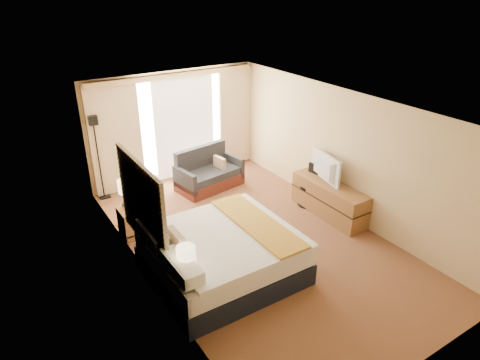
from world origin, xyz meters
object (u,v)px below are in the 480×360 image
floor_lamp (96,141)px  media_dresser (329,199)px  lamp_right (126,187)px  bed (222,255)px  loveseat (208,175)px  lamp_left (186,255)px  nightstand_right (133,222)px  television (322,168)px  desk_chair (310,187)px  nightstand_left (192,296)px

floor_lamp → media_dresser: bearing=-41.5°
lamp_right → media_dresser: bearing=-21.6°
bed → loveseat: bearing=65.1°
loveseat → lamp_left: size_ratio=2.80×
loveseat → lamp_left: (-2.26, -3.51, 0.69)m
nightstand_right → loveseat: 2.46m
bed → floor_lamp: bearing=102.3°
lamp_left → loveseat: bearing=57.3°
television → floor_lamp: bearing=61.0°
media_dresser → television: 0.68m
nightstand_right → floor_lamp: 2.14m
media_dresser → loveseat: bearing=120.6°
lamp_left → nightstand_right: bearing=89.3°
desk_chair → lamp_right: (-3.71, 0.93, 0.61)m
bed → television: (2.84, 0.79, 0.58)m
bed → loveseat: bed is taller
media_dresser → floor_lamp: size_ratio=0.94×
nightstand_left → desk_chair: size_ratio=0.60×
nightstand_left → loveseat: (2.23, 3.54, 0.04)m
bed → floor_lamp: (-0.84, 3.86, 0.95)m
nightstand_left → media_dresser: (3.70, 1.05, 0.07)m
floor_lamp → lamp_left: size_ratio=3.30×
nightstand_left → bed: size_ratio=0.24×
lamp_left → television: size_ratio=0.58×
loveseat → lamp_left: 4.23m
lamp_left → lamp_right: bearing=90.2°
desk_chair → lamp_left: (-3.70, -1.56, 0.59)m
media_dresser → desk_chair: bearing=93.3°
media_dresser → bed: bearing=-169.1°
desk_chair → floor_lamp: bearing=137.2°
bed → desk_chair: bed is taller
nightstand_left → lamp_left: 0.72m
loveseat → desk_chair: bearing=-62.8°
bed → lamp_left: lamp_left is taller
lamp_left → lamp_right: 2.50m
floor_lamp → lamp_right: floor_lamp is taller
bed → television: size_ratio=2.29×
nightstand_right → desk_chair: (3.67, -0.91, 0.13)m
lamp_right → lamp_left: bearing=-89.8°
nightstand_left → lamp_left: lamp_left is taller
nightstand_right → bed: bearing=-68.1°
loveseat → television: television is taller
nightstand_right → bed: bed is taller
nightstand_left → television: 3.94m
lamp_right → bed: bearing=-67.4°
lamp_left → television: (3.68, 1.26, -0.01)m
media_dresser → lamp_left: size_ratio=3.11×
loveseat → television: (1.42, -2.26, 0.68)m
lamp_left → lamp_right: (-0.01, 2.50, 0.02)m
nightstand_right → floor_lamp: bearing=90.9°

